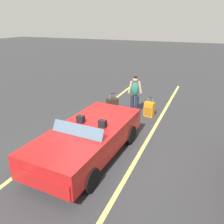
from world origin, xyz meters
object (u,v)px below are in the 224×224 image
(convertible_car, at_px, (84,142))
(suitcase_medium_bright, at_px, (149,109))
(traveler_person, at_px, (135,93))
(suitcase_large_black, at_px, (112,107))

(convertible_car, xyz_separation_m, suitcase_medium_bright, (-3.89, 0.89, -0.28))
(suitcase_medium_bright, distance_m, traveler_person, 0.92)
(convertible_car, height_order, suitcase_large_black, convertible_car)
(convertible_car, distance_m, traveler_person, 3.98)
(suitcase_medium_bright, xyz_separation_m, traveler_person, (-0.07, -0.67, 0.62))
(convertible_car, relative_size, traveler_person, 2.56)
(suitcase_medium_bright, bearing_deg, suitcase_large_black, -62.09)
(convertible_car, relative_size, suitcase_large_black, 4.21)
(convertible_car, xyz_separation_m, suitcase_large_black, (-3.43, -0.59, -0.22))
(convertible_car, height_order, suitcase_medium_bright, convertible_car)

